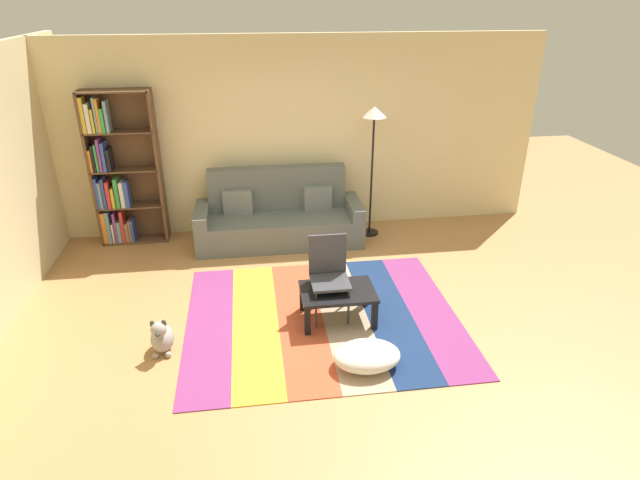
% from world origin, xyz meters
% --- Properties ---
extents(ground_plane, '(14.00, 14.00, 0.00)m').
position_xyz_m(ground_plane, '(0.00, 0.00, 0.00)').
color(ground_plane, '#B27F4C').
extents(back_wall, '(6.80, 0.10, 2.70)m').
position_xyz_m(back_wall, '(0.00, 2.55, 1.35)').
color(back_wall, beige).
rests_on(back_wall, ground_plane).
extents(rug, '(2.88, 2.45, 0.01)m').
position_xyz_m(rug, '(-0.08, -0.02, 0.01)').
color(rug, '#843370').
rests_on(rug, ground_plane).
extents(couch, '(2.26, 0.80, 1.00)m').
position_xyz_m(couch, '(-0.40, 2.02, 0.34)').
color(couch, '#59605B').
rests_on(couch, ground_plane).
extents(bookshelf, '(0.90, 0.28, 2.08)m').
position_xyz_m(bookshelf, '(-2.52, 2.31, 0.97)').
color(bookshelf, brown).
rests_on(bookshelf, ground_plane).
extents(coffee_table, '(0.78, 0.54, 0.35)m').
position_xyz_m(coffee_table, '(0.07, -0.06, 0.30)').
color(coffee_table, black).
rests_on(coffee_table, rug).
extents(pouf, '(0.63, 0.46, 0.23)m').
position_xyz_m(pouf, '(0.21, -0.87, 0.12)').
color(pouf, white).
rests_on(pouf, rug).
extents(dog, '(0.22, 0.35, 0.40)m').
position_xyz_m(dog, '(-1.70, -0.35, 0.16)').
color(dog, '#9E998E').
rests_on(dog, ground_plane).
extents(standing_lamp, '(0.32, 0.32, 1.82)m').
position_xyz_m(standing_lamp, '(0.91, 2.07, 1.52)').
color(standing_lamp, black).
rests_on(standing_lamp, ground_plane).
extents(tv_remote, '(0.10, 0.15, 0.02)m').
position_xyz_m(tv_remote, '(0.12, -0.08, 0.37)').
color(tv_remote, black).
rests_on(tv_remote, coffee_table).
extents(folding_chair, '(0.40, 0.40, 0.90)m').
position_xyz_m(folding_chair, '(0.00, 0.09, 0.53)').
color(folding_chair, '#38383D').
rests_on(folding_chair, ground_plane).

